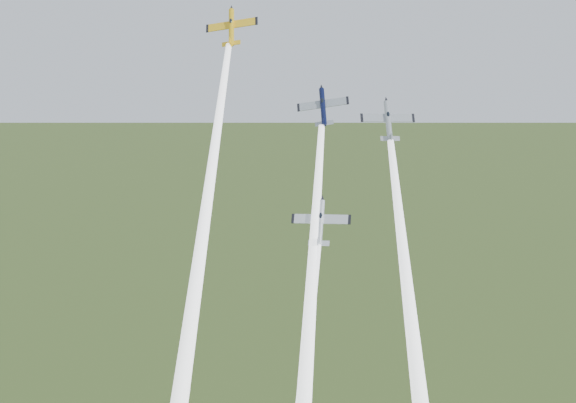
{
  "coord_description": "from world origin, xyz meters",
  "views": [
    {
      "loc": [
        28.58,
        -103.09,
        115.02
      ],
      "look_at": [
        0.0,
        -6.0,
        92.0
      ],
      "focal_mm": 45.0,
      "sensor_mm": 36.0,
      "label": 1
    }
  ],
  "objects": [
    {
      "name": "plane_navy",
      "position": [
        2.96,
        2.51,
        104.93
      ],
      "size": [
        9.38,
        6.33,
        8.31
      ],
      "primitive_type": null,
      "rotation": [
        0.98,
        -0.16,
        0.15
      ],
      "color": "black"
    },
    {
      "name": "smoke_trail_yellow",
      "position": [
        -10.41,
        -14.88,
        83.92
      ],
      "size": [
        7.99,
        42.43,
        61.68
      ],
      "primitive_type": null,
      "rotation": [
        -0.59,
        0.0,
        0.12
      ],
      "color": "white"
    },
    {
      "name": "plane_silver_right",
      "position": [
        13.16,
        0.38,
        103.37
      ],
      "size": [
        9.31,
        8.01,
        7.36
      ],
      "primitive_type": null,
      "rotation": [
        0.98,
        0.01,
        0.38
      ],
      "color": "#A1A9AF"
    },
    {
      "name": "smoke_trail_navy",
      "position": [
        5.95,
        -17.0,
        75.33
      ],
      "size": [
        8.55,
        38.22,
        55.41
      ],
      "primitive_type": null,
      "rotation": [
        -0.59,
        0.0,
        0.15
      ],
      "color": "white"
    },
    {
      "name": "smoke_trail_silver_right",
      "position": [
        19.94,
        -16.53,
        76.04
      ],
      "size": [
        15.71,
        33.72,
        50.88
      ],
      "primitive_type": null,
      "rotation": [
        -0.59,
        0.0,
        0.38
      ],
      "color": "white"
    },
    {
      "name": "plane_silver_low",
      "position": [
        5.22,
        -7.56,
        89.62
      ],
      "size": [
        9.13,
        6.41,
        8.04
      ],
      "primitive_type": null,
      "rotation": [
        0.98,
        -0.03,
        0.08
      ],
      "color": "silver"
    },
    {
      "name": "plane_yellow",
      "position": [
        -13.09,
        6.77,
        116.64
      ],
      "size": [
        9.95,
        6.67,
        8.89
      ],
      "primitive_type": null,
      "rotation": [
        0.98,
        -0.14,
        0.12
      ],
      "color": "yellow"
    }
  ]
}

